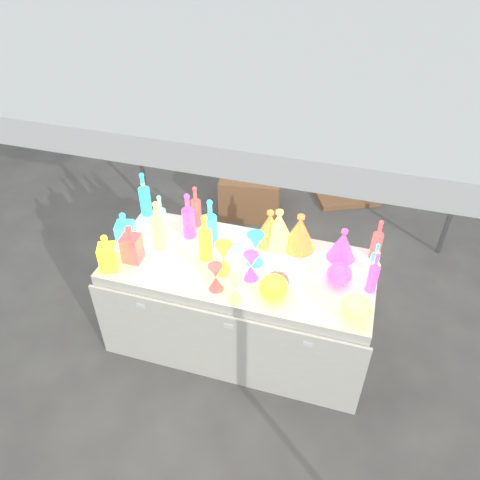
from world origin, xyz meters
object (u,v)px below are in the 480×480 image
(decanter_0, at_px, (107,252))
(lampshade_0, at_px, (270,227))
(cardboard_box_closed, at_px, (250,194))
(hourglass_0, at_px, (216,277))
(display_table, at_px, (240,303))
(globe_0, at_px, (274,289))
(bottle_0, at_px, (145,198))

(decanter_0, bearing_deg, lampshade_0, 9.10)
(cardboard_box_closed, distance_m, decanter_0, 2.08)
(hourglass_0, xyz_separation_m, lampshade_0, (0.21, 0.55, 0.04))
(display_table, height_order, globe_0, globe_0)
(bottle_0, bearing_deg, globe_0, -27.67)
(decanter_0, bearing_deg, bottle_0, 71.36)
(display_table, height_order, lampshade_0, lampshade_0)
(decanter_0, distance_m, hourglass_0, 0.74)
(decanter_0, height_order, globe_0, decanter_0)
(display_table, bearing_deg, cardboard_box_closed, 102.79)
(cardboard_box_closed, relative_size, globe_0, 3.25)
(display_table, relative_size, globe_0, 10.05)
(globe_0, height_order, lampshade_0, lampshade_0)
(bottle_0, bearing_deg, lampshade_0, -4.07)
(cardboard_box_closed, bearing_deg, decanter_0, -110.96)
(bottle_0, distance_m, hourglass_0, 1.00)
(hourglass_0, height_order, lampshade_0, lampshade_0)
(display_table, relative_size, lampshade_0, 7.01)
(bottle_0, bearing_deg, hourglass_0, -38.87)
(cardboard_box_closed, height_order, bottle_0, bottle_0)
(cardboard_box_closed, xyz_separation_m, hourglass_0, (0.30, -1.90, 0.63))
(cardboard_box_closed, distance_m, bottle_0, 1.52)
(decanter_0, distance_m, lampshade_0, 1.10)
(hourglass_0, distance_m, globe_0, 0.36)
(display_table, xyz_separation_m, cardboard_box_closed, (-0.37, 1.64, -0.16))
(bottle_0, relative_size, lampshade_0, 1.08)
(display_table, distance_m, bottle_0, 1.06)
(decanter_0, relative_size, hourglass_0, 1.44)
(display_table, xyz_separation_m, lampshade_0, (0.13, 0.29, 0.51))
(globe_0, bearing_deg, bottle_0, 152.33)
(cardboard_box_closed, height_order, hourglass_0, hourglass_0)
(lampshade_0, bearing_deg, decanter_0, -155.34)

